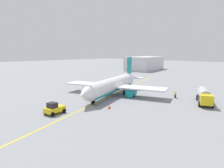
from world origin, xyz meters
TOP-DOWN VIEW (x-y plane):
  - ground_plane at (0.00, 0.00)m, footprint 400.00×400.00m
  - airplane at (-0.48, -0.15)m, footprint 30.19×27.69m
  - fuel_tanker at (-7.95, 20.41)m, footprint 10.20×6.30m
  - pushback_tug at (18.67, 2.83)m, footprint 3.82×2.71m
  - refueling_worker at (-8.40, 13.46)m, footprint 0.55×0.40m
  - safety_cone_nose at (9.19, 7.82)m, footprint 0.53×0.53m
  - safety_cone_wingtip at (9.62, 7.99)m, footprint 0.50×0.50m
  - distant_hangar at (-67.97, -34.84)m, footprint 31.52×18.99m
  - taxi_line_marking at (0.00, 0.00)m, footprint 76.95×24.92m

SIDE VIEW (x-z plane):
  - ground_plane at x=0.00m, z-range 0.00..0.00m
  - taxi_line_marking at x=0.00m, z-range 0.00..0.01m
  - safety_cone_wingtip at x=9.62m, z-range 0.00..0.55m
  - safety_cone_nose at x=9.19m, z-range 0.00..0.59m
  - refueling_worker at x=-8.40m, z-range -0.03..1.68m
  - pushback_tug at x=18.67m, z-range -0.09..2.11m
  - fuel_tanker at x=-7.95m, z-range 0.15..3.30m
  - airplane at x=-0.48m, z-range -2.18..7.41m
  - distant_hangar at x=-67.97m, z-range -0.01..8.10m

